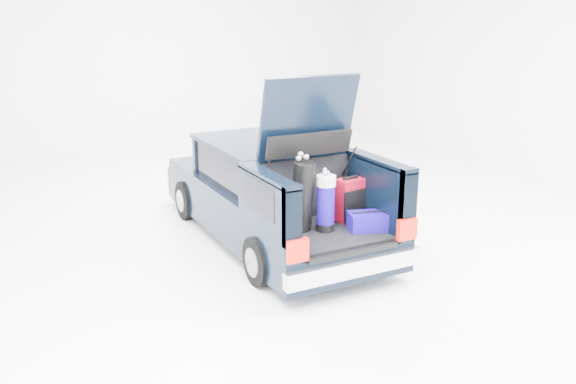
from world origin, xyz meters
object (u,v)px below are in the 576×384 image
blue_duffel (367,221)px  car (269,193)px  blue_golf_bag (326,202)px  black_golf_bag (302,196)px  red_suitcase (350,200)px

blue_duffel → car: bearing=121.7°
blue_golf_bag → blue_duffel: (0.47, -0.23, -0.25)m
car → blue_golf_bag: (0.03, -1.56, 0.29)m
black_golf_bag → blue_golf_bag: (0.26, -0.13, -0.08)m
black_golf_bag → blue_golf_bag: black_golf_bag is taller
car → blue_golf_bag: car is taller
black_golf_bag → red_suitcase: bearing=-8.3°
red_suitcase → black_golf_bag: size_ratio=0.60×
red_suitcase → blue_duffel: red_suitcase is taller
red_suitcase → car: bearing=101.5°
red_suitcase → black_golf_bag: 0.75m
car → red_suitcase: (0.50, -1.38, 0.20)m
red_suitcase → blue_golf_bag: size_ratio=0.74×
blue_golf_bag → car: bearing=97.2°
blue_duffel → blue_golf_bag: bearing=170.2°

